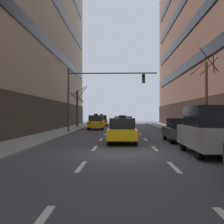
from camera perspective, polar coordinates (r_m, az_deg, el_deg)
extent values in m
plane|color=#424247|center=(12.36, 2.84, -8.85)|extent=(120.00, 120.00, 0.00)
cube|color=silver|center=(9.49, -6.57, -11.36)|extent=(0.16, 2.00, 0.01)
cube|color=silver|center=(14.40, -3.71, -7.65)|extent=(0.16, 2.00, 0.01)
cube|color=silver|center=(19.35, -2.33, -5.83)|extent=(0.16, 2.00, 0.01)
cube|color=silver|center=(24.33, -1.52, -4.75)|extent=(0.16, 2.00, 0.01)
cube|color=silver|center=(29.31, -0.99, -4.03)|extent=(0.16, 2.00, 0.01)
cube|color=silver|center=(34.30, -0.61, -3.53)|extent=(0.16, 2.00, 0.01)
cube|color=silver|center=(39.29, -0.33, -3.15)|extent=(0.16, 2.00, 0.01)
cube|color=silver|center=(44.28, -0.11, -2.86)|extent=(0.16, 2.00, 0.01)
cube|color=silver|center=(9.58, 12.97, -11.25)|extent=(0.16, 2.00, 0.01)
cube|color=silver|center=(14.45, 9.02, -7.62)|extent=(0.16, 2.00, 0.01)
cube|color=silver|center=(19.40, 7.11, -5.81)|extent=(0.16, 2.00, 0.01)
cube|color=silver|center=(24.36, 5.97, -4.74)|extent=(0.16, 2.00, 0.01)
cube|color=silver|center=(29.34, 5.23, -4.03)|extent=(0.16, 2.00, 0.01)
cube|color=silver|center=(34.32, 4.70, -3.52)|extent=(0.16, 2.00, 0.01)
cube|color=silver|center=(39.31, 4.30, -3.15)|extent=(0.16, 2.00, 0.01)
cube|color=silver|center=(44.30, 4.00, -2.85)|extent=(0.16, 2.00, 0.01)
cylinder|color=black|center=(43.73, -3.26, -2.44)|extent=(0.24, 0.68, 0.68)
cylinder|color=black|center=(43.66, -1.10, -2.45)|extent=(0.24, 0.68, 0.68)
cylinder|color=black|center=(40.96, -3.48, -2.57)|extent=(0.24, 0.68, 0.68)
cylinder|color=black|center=(40.89, -1.18, -2.58)|extent=(0.24, 0.68, 0.68)
cube|color=yellow|center=(42.29, -2.25, -2.06)|extent=(2.01, 4.57, 0.66)
cube|color=black|center=(42.07, -2.26, -1.15)|extent=(1.70, 2.00, 0.70)
cube|color=white|center=(44.54, -2.99, -1.84)|extent=(0.21, 0.09, 0.14)
cube|color=red|center=(40.10, -3.33, -1.98)|extent=(0.21, 0.09, 0.14)
cube|color=white|center=(44.49, -1.28, -1.84)|extent=(0.21, 0.09, 0.14)
cube|color=red|center=(40.05, -1.44, -1.98)|extent=(0.21, 0.09, 0.14)
cube|color=black|center=(42.07, -2.26, -0.55)|extent=(0.46, 0.22, 0.19)
cylinder|color=black|center=(26.41, 0.73, -3.72)|extent=(0.23, 0.65, 0.65)
cylinder|color=black|center=(26.40, 4.15, -3.72)|extent=(0.23, 0.65, 0.65)
cylinder|color=black|center=(23.76, 0.49, -4.07)|extent=(0.23, 0.65, 0.65)
cylinder|color=black|center=(23.75, 4.30, -4.07)|extent=(0.23, 0.65, 0.65)
cube|color=#474C51|center=(25.05, 2.42, -3.17)|extent=(1.90, 4.37, 0.63)
cube|color=black|center=(24.83, 2.42, -1.69)|extent=(1.62, 1.90, 0.67)
cube|color=white|center=(27.18, 1.11, -2.73)|extent=(0.20, 0.08, 0.14)
cube|color=red|center=(22.94, 0.79, -3.13)|extent=(0.20, 0.08, 0.14)
cube|color=white|center=(27.17, 3.79, -2.73)|extent=(0.20, 0.08, 0.14)
cube|color=red|center=(22.93, 3.97, -3.13)|extent=(0.20, 0.08, 0.14)
cylinder|color=black|center=(33.96, -4.70, -2.98)|extent=(0.26, 0.69, 0.68)
cylinder|color=black|center=(33.89, -1.90, -2.99)|extent=(0.26, 0.69, 0.68)
cylinder|color=black|center=(31.18, -5.05, -3.20)|extent=(0.26, 0.69, 0.68)
cylinder|color=black|center=(31.10, -2.00, -3.21)|extent=(0.26, 0.69, 0.68)
cube|color=yellow|center=(32.51, -3.41, -2.51)|extent=(2.09, 4.62, 0.66)
cube|color=black|center=(32.29, -3.43, -1.31)|extent=(1.73, 2.03, 0.70)
cube|color=white|center=(34.77, -4.34, -2.19)|extent=(0.21, 0.09, 0.14)
cube|color=red|center=(30.32, -4.86, -2.43)|extent=(0.21, 0.09, 0.14)
cube|color=white|center=(34.72, -2.14, -2.20)|extent=(0.21, 0.09, 0.14)
cube|color=red|center=(30.25, -2.34, -2.44)|extent=(0.21, 0.09, 0.14)
cube|color=black|center=(32.29, -3.42, -0.52)|extent=(0.46, 0.23, 0.19)
cylinder|color=black|center=(18.22, -0.18, -5.18)|extent=(0.22, 0.63, 0.63)
cylinder|color=black|center=(18.22, 4.62, -5.18)|extent=(0.22, 0.63, 0.63)
cylinder|color=black|center=(15.67, -0.62, -5.93)|extent=(0.22, 0.63, 0.63)
cylinder|color=black|center=(15.66, 4.98, -5.93)|extent=(0.22, 0.63, 0.63)
cube|color=yellow|center=(16.90, 2.20, -4.51)|extent=(1.81, 4.21, 0.61)
cube|color=black|center=(16.68, 2.20, -2.40)|extent=(1.55, 1.83, 0.65)
cube|color=white|center=(18.96, 0.38, -3.75)|extent=(0.19, 0.08, 0.13)
cube|color=red|center=(14.86, -0.20, -4.64)|extent=(0.19, 0.08, 0.13)
cube|color=white|center=(18.95, 4.09, -3.75)|extent=(0.19, 0.08, 0.13)
cube|color=red|center=(14.86, 4.54, -4.64)|extent=(0.19, 0.08, 0.13)
cube|color=black|center=(16.67, 2.20, -1.00)|extent=(0.42, 0.20, 0.17)
cylinder|color=black|center=(36.74, 0.69, -2.85)|extent=(0.23, 0.63, 0.62)
cylinder|color=black|center=(36.80, 3.05, -2.84)|extent=(0.23, 0.63, 0.62)
cylinder|color=black|center=(34.19, 0.77, -3.02)|extent=(0.23, 0.63, 0.62)
cylinder|color=black|center=(34.25, 3.30, -3.01)|extent=(0.23, 0.63, 0.62)
cube|color=#1E512D|center=(35.47, 1.95, -2.44)|extent=(1.88, 4.22, 0.60)
cube|color=black|center=(35.27, 1.96, -1.44)|extent=(1.57, 1.85, 0.64)
cube|color=white|center=(37.49, 0.90, -2.18)|extent=(0.19, 0.08, 0.13)
cube|color=red|center=(33.41, 1.05, -2.38)|extent=(0.19, 0.08, 0.13)
cube|color=white|center=(37.54, 2.76, -2.18)|extent=(0.19, 0.08, 0.13)
cube|color=red|center=(33.46, 3.13, -2.37)|extent=(0.19, 0.08, 0.13)
cylinder|color=black|center=(13.89, 14.85, -6.51)|extent=(0.23, 0.67, 0.67)
cylinder|color=black|center=(14.35, 21.25, -6.30)|extent=(0.23, 0.67, 0.67)
cylinder|color=black|center=(11.24, 18.04, -7.92)|extent=(0.23, 0.67, 0.67)
cube|color=#B7BABF|center=(12.74, 19.84, -4.96)|extent=(1.90, 4.50, 0.92)
cube|color=black|center=(12.71, 19.82, -0.83)|extent=(1.64, 2.66, 0.92)
cube|color=white|center=(14.68, 14.72, -3.76)|extent=(0.20, 0.08, 0.14)
cube|color=red|center=(10.44, 20.15, -5.06)|extent=(0.20, 0.08, 0.14)
cube|color=white|center=(15.03, 19.62, -3.68)|extent=(0.20, 0.08, 0.14)
cylinder|color=black|center=(19.50, 11.14, -4.87)|extent=(0.21, 0.62, 0.62)
cylinder|color=black|center=(19.80, 15.46, -4.80)|extent=(0.21, 0.62, 0.62)
cylinder|color=black|center=(17.00, 12.57, -5.51)|extent=(0.21, 0.62, 0.62)
cylinder|color=black|center=(17.35, 17.49, -5.39)|extent=(0.21, 0.62, 0.62)
cube|color=#474C51|center=(18.37, 14.12, -4.19)|extent=(1.74, 4.15, 0.60)
cube|color=black|center=(18.16, 14.25, -2.27)|extent=(1.51, 1.79, 0.64)
cube|color=white|center=(20.24, 11.19, -3.56)|extent=(0.19, 0.08, 0.13)
cube|color=red|center=(16.26, 13.59, -4.29)|extent=(0.19, 0.08, 0.13)
cube|color=white|center=(20.48, 14.54, -3.52)|extent=(0.19, 0.08, 0.13)
cube|color=red|center=(16.55, 17.72, -4.22)|extent=(0.19, 0.08, 0.13)
cylinder|color=#4C4C51|center=(26.10, -9.22, 2.47)|extent=(0.18, 0.18, 6.03)
cylinder|color=#4C4C51|center=(25.92, 0.10, 8.21)|extent=(8.44, 0.12, 0.12)
cube|color=black|center=(25.93, 6.69, 7.05)|extent=(0.28, 0.24, 0.84)
sphere|color=#4B0704|center=(25.83, 6.71, 7.66)|extent=(0.17, 0.17, 0.17)
sphere|color=#523505|center=(25.80, 6.71, 7.09)|extent=(0.17, 0.17, 0.17)
sphere|color=green|center=(25.76, 6.71, 6.52)|extent=(0.17, 0.17, 0.17)
cylinder|color=#4C3823|center=(20.13, 19.33, 2.45)|extent=(0.21, 0.21, 5.37)
cylinder|color=#42301E|center=(19.85, 19.84, 10.38)|extent=(1.33, 0.10, 1.73)
cylinder|color=#42301E|center=(21.01, 19.87, 9.16)|extent=(1.12, 0.84, 1.24)
cylinder|color=#42301E|center=(20.37, 20.71, 9.61)|extent=(0.48, 0.98, 1.27)
cylinder|color=#42301E|center=(20.81, 17.59, 8.67)|extent=(1.28, 0.99, 1.02)
cylinder|color=#4C3823|center=(35.90, -7.37, 0.74)|extent=(0.23, 0.23, 4.90)
cylinder|color=#42301E|center=(36.91, -7.18, 4.35)|extent=(1.83, 0.12, 1.18)
cylinder|color=#42301E|center=(35.67, -7.81, 2.88)|extent=(0.74, 0.54, 1.06)
cylinder|color=#42301E|center=(36.44, -6.03, 4.45)|extent=(1.13, 1.61, 1.20)
cylinder|color=#42301E|center=(35.11, -7.62, 3.16)|extent=(1.78, 0.11, 1.32)
cylinder|color=#42301E|center=(35.33, -6.98, 3.10)|extent=(1.25, 0.75, 1.35)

